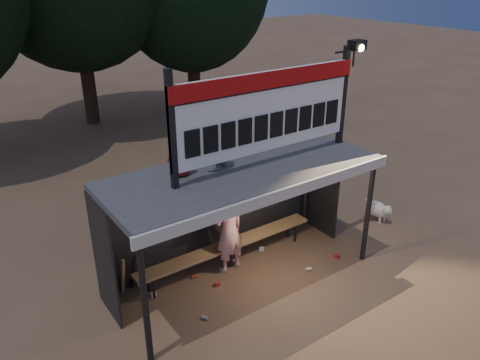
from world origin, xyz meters
name	(u,v)px	position (x,y,z in m)	size (l,w,h in m)	color
ground	(243,277)	(0.00, 0.00, 0.00)	(80.00, 80.00, 0.00)	brown
player	(229,231)	(-0.06, 0.39, 0.89)	(0.65, 0.43, 1.78)	white
child_a	(213,140)	(-0.44, 0.29, 2.87)	(0.53, 0.42, 1.10)	slate
child_b	(179,153)	(-1.04, 0.38, 2.74)	(0.41, 0.26, 0.83)	maroon
dugout_shelter	(236,188)	(0.00, 0.24, 1.85)	(5.10, 2.08, 2.32)	#3B3B3D
scoreboard_assembly	(271,108)	(0.56, -0.01, 3.32)	(4.10, 0.27, 1.99)	black
bench	(228,246)	(0.00, 0.55, 0.43)	(4.00, 0.35, 0.48)	olive
dog	(378,209)	(3.97, 0.03, 0.28)	(0.36, 0.81, 0.49)	beige
bats	(123,276)	(-2.11, 0.82, 0.43)	(0.48, 0.33, 0.84)	#9E7849
litter	(243,276)	(-0.02, -0.01, 0.04)	(3.78, 1.28, 0.08)	#A0271B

